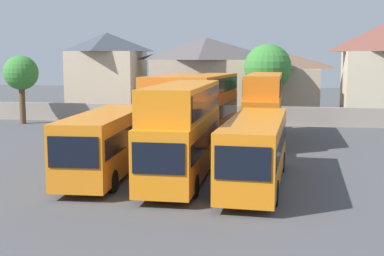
{
  "coord_description": "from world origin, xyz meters",
  "views": [
    {
      "loc": [
        5.17,
        -25.69,
        6.33
      ],
      "look_at": [
        0.0,
        3.0,
        2.36
      ],
      "focal_mm": 48.12,
      "sensor_mm": 36.0,
      "label": 1
    }
  ],
  "objects_px": {
    "bus_3": "(256,147)",
    "tree_left_of_lot": "(21,74)",
    "bus_1": "(106,141)",
    "tree_behind_wall": "(268,68)",
    "bus_2": "(183,126)",
    "bus_4": "(173,103)",
    "bus_5": "(207,104)",
    "house_terrace_centre": "(206,76)",
    "house_terrace_right": "(274,82)",
    "bus_6": "(264,104)",
    "house_terrace_left": "(107,73)"
  },
  "relations": [
    {
      "from": "bus_1",
      "to": "house_terrace_centre",
      "type": "distance_m",
      "value": 30.16
    },
    {
      "from": "house_terrace_right",
      "to": "bus_4",
      "type": "bearing_deg",
      "value": -112.94
    },
    {
      "from": "bus_3",
      "to": "tree_left_of_lot",
      "type": "xyz_separation_m",
      "value": [
        -23.68,
        20.59,
        2.91
      ]
    },
    {
      "from": "house_terrace_left",
      "to": "bus_5",
      "type": "bearing_deg",
      "value": -50.32
    },
    {
      "from": "bus_4",
      "to": "tree_behind_wall",
      "type": "height_order",
      "value": "tree_behind_wall"
    },
    {
      "from": "bus_1",
      "to": "tree_behind_wall",
      "type": "relative_size",
      "value": 1.33
    },
    {
      "from": "bus_1",
      "to": "tree_left_of_lot",
      "type": "xyz_separation_m",
      "value": [
        -15.73,
        20.24,
        2.87
      ]
    },
    {
      "from": "bus_3",
      "to": "house_terrace_centre",
      "type": "distance_m",
      "value": 31.33
    },
    {
      "from": "bus_4",
      "to": "bus_5",
      "type": "height_order",
      "value": "bus_5"
    },
    {
      "from": "bus_4",
      "to": "bus_3",
      "type": "bearing_deg",
      "value": 30.56
    },
    {
      "from": "house_terrace_left",
      "to": "house_terrace_centre",
      "type": "xyz_separation_m",
      "value": [
        11.37,
        -0.15,
        -0.3
      ]
    },
    {
      "from": "bus_4",
      "to": "house_terrace_right",
      "type": "height_order",
      "value": "house_terrace_right"
    },
    {
      "from": "bus_2",
      "to": "bus_5",
      "type": "relative_size",
      "value": 0.93
    },
    {
      "from": "house_terrace_right",
      "to": "tree_left_of_lot",
      "type": "height_order",
      "value": "house_terrace_right"
    },
    {
      "from": "bus_1",
      "to": "bus_4",
      "type": "height_order",
      "value": "bus_4"
    },
    {
      "from": "bus_2",
      "to": "bus_5",
      "type": "xyz_separation_m",
      "value": [
        -0.67,
        13.03,
        0.04
      ]
    },
    {
      "from": "bus_4",
      "to": "tree_behind_wall",
      "type": "relative_size",
      "value": 1.44
    },
    {
      "from": "bus_5",
      "to": "bus_6",
      "type": "distance_m",
      "value": 4.35
    },
    {
      "from": "bus_5",
      "to": "bus_6",
      "type": "height_order",
      "value": "bus_6"
    },
    {
      "from": "bus_1",
      "to": "tree_behind_wall",
      "type": "distance_m",
      "value": 27.06
    },
    {
      "from": "house_terrace_right",
      "to": "tree_behind_wall",
      "type": "relative_size",
      "value": 1.28
    },
    {
      "from": "bus_2",
      "to": "house_terrace_left",
      "type": "distance_m",
      "value": 33.37
    },
    {
      "from": "bus_3",
      "to": "tree_left_of_lot",
      "type": "height_order",
      "value": "tree_left_of_lot"
    },
    {
      "from": "house_terrace_right",
      "to": "house_terrace_centre",
      "type": "bearing_deg",
      "value": -172.64
    },
    {
      "from": "house_terrace_left",
      "to": "tree_behind_wall",
      "type": "height_order",
      "value": "house_terrace_left"
    },
    {
      "from": "tree_behind_wall",
      "to": "bus_3",
      "type": "bearing_deg",
      "value": -89.26
    },
    {
      "from": "house_terrace_centre",
      "to": "bus_6",
      "type": "bearing_deg",
      "value": -66.94
    },
    {
      "from": "bus_6",
      "to": "tree_behind_wall",
      "type": "relative_size",
      "value": 1.48
    },
    {
      "from": "bus_1",
      "to": "bus_3",
      "type": "height_order",
      "value": "bus_1"
    },
    {
      "from": "house_terrace_left",
      "to": "tree_left_of_lot",
      "type": "distance_m",
      "value": 11.23
    },
    {
      "from": "tree_behind_wall",
      "to": "tree_left_of_lot",
      "type": "bearing_deg",
      "value": -166.74
    },
    {
      "from": "bus_2",
      "to": "tree_behind_wall",
      "type": "relative_size",
      "value": 1.45
    },
    {
      "from": "bus_6",
      "to": "house_terrace_centre",
      "type": "relative_size",
      "value": 0.99
    },
    {
      "from": "bus_4",
      "to": "house_terrace_left",
      "type": "height_order",
      "value": "house_terrace_left"
    },
    {
      "from": "bus_2",
      "to": "bus_4",
      "type": "height_order",
      "value": "bus_4"
    },
    {
      "from": "house_terrace_left",
      "to": "house_terrace_right",
      "type": "height_order",
      "value": "house_terrace_left"
    },
    {
      "from": "bus_6",
      "to": "tree_behind_wall",
      "type": "height_order",
      "value": "tree_behind_wall"
    },
    {
      "from": "bus_4",
      "to": "tree_behind_wall",
      "type": "distance_m",
      "value": 14.33
    },
    {
      "from": "bus_6",
      "to": "house_terrace_left",
      "type": "relative_size",
      "value": 1.25
    },
    {
      "from": "bus_5",
      "to": "house_terrace_centre",
      "type": "height_order",
      "value": "house_terrace_centre"
    },
    {
      "from": "bus_2",
      "to": "bus_5",
      "type": "height_order",
      "value": "bus_5"
    },
    {
      "from": "bus_4",
      "to": "tree_behind_wall",
      "type": "xyz_separation_m",
      "value": [
        6.91,
        12.29,
        2.56
      ]
    },
    {
      "from": "bus_2",
      "to": "bus_3",
      "type": "distance_m",
      "value": 3.98
    },
    {
      "from": "bus_1",
      "to": "house_terrace_centre",
      "type": "bearing_deg",
      "value": 174.88
    },
    {
      "from": "tree_behind_wall",
      "to": "bus_6",
      "type": "bearing_deg",
      "value": -89.14
    },
    {
      "from": "bus_6",
      "to": "house_terrace_left",
      "type": "distance_m",
      "value": 24.78
    },
    {
      "from": "bus_6",
      "to": "house_terrace_centre",
      "type": "xyz_separation_m",
      "value": [
        -6.98,
        16.4,
        1.48
      ]
    },
    {
      "from": "bus_1",
      "to": "bus_6",
      "type": "distance_m",
      "value": 15.75
    },
    {
      "from": "bus_2",
      "to": "bus_4",
      "type": "xyz_separation_m",
      "value": [
        -3.42,
        13.17,
        0.02
      ]
    },
    {
      "from": "bus_1",
      "to": "house_terrace_centre",
      "type": "relative_size",
      "value": 0.9
    }
  ]
}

